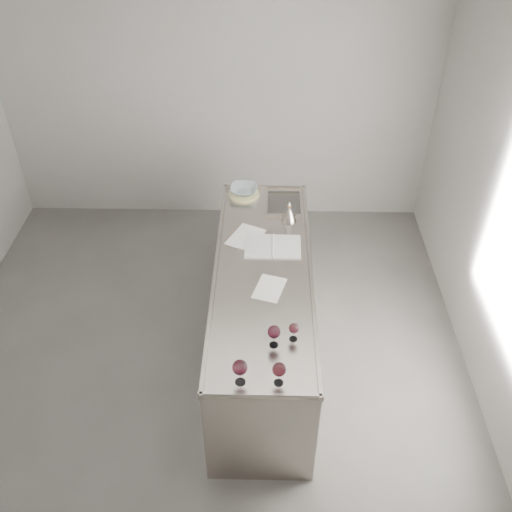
{
  "coord_description": "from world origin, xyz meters",
  "views": [
    {
      "loc": [
        0.52,
        -3.06,
        3.8
      ],
      "look_at": [
        0.44,
        0.38,
        1.02
      ],
      "focal_mm": 40.0,
      "sensor_mm": 36.0,
      "label": 1
    }
  ],
  "objects_px": {
    "wine_glass_middle": "(274,332)",
    "wine_glass_small": "(294,329)",
    "counter": "(263,314)",
    "notebook": "(273,246)",
    "wine_glass_right": "(279,370)",
    "wine_glass_left": "(240,368)",
    "wine_funnel": "(289,215)",
    "ceramic_bowl": "(244,190)"
  },
  "relations": [
    {
      "from": "counter",
      "to": "wine_glass_middle",
      "type": "relative_size",
      "value": 14.07
    },
    {
      "from": "counter",
      "to": "ceramic_bowl",
      "type": "distance_m",
      "value": 1.21
    },
    {
      "from": "notebook",
      "to": "wine_funnel",
      "type": "height_order",
      "value": "wine_funnel"
    },
    {
      "from": "counter",
      "to": "wine_glass_left",
      "type": "relative_size",
      "value": 12.81
    },
    {
      "from": "wine_glass_right",
      "to": "ceramic_bowl",
      "type": "bearing_deg",
      "value": 97.91
    },
    {
      "from": "ceramic_bowl",
      "to": "wine_glass_small",
      "type": "bearing_deg",
      "value": -77.32
    },
    {
      "from": "notebook",
      "to": "wine_glass_small",
      "type": "bearing_deg",
      "value": -80.96
    },
    {
      "from": "wine_glass_middle",
      "to": "wine_glass_small",
      "type": "relative_size",
      "value": 1.22
    },
    {
      "from": "wine_glass_middle",
      "to": "wine_funnel",
      "type": "bearing_deg",
      "value": 84.7
    },
    {
      "from": "counter",
      "to": "wine_funnel",
      "type": "bearing_deg",
      "value": 72.34
    },
    {
      "from": "wine_funnel",
      "to": "wine_glass_small",
      "type": "bearing_deg",
      "value": -90.06
    },
    {
      "from": "wine_glass_right",
      "to": "notebook",
      "type": "relative_size",
      "value": 0.37
    },
    {
      "from": "wine_glass_middle",
      "to": "ceramic_bowl",
      "type": "bearing_deg",
      "value": 98.33
    },
    {
      "from": "wine_glass_left",
      "to": "wine_glass_middle",
      "type": "height_order",
      "value": "wine_glass_left"
    },
    {
      "from": "wine_glass_middle",
      "to": "wine_funnel",
      "type": "xyz_separation_m",
      "value": [
        0.13,
        1.44,
        -0.06
      ]
    },
    {
      "from": "counter",
      "to": "notebook",
      "type": "distance_m",
      "value": 0.57
    },
    {
      "from": "counter",
      "to": "ceramic_bowl",
      "type": "bearing_deg",
      "value": 99.96
    },
    {
      "from": "counter",
      "to": "notebook",
      "type": "bearing_deg",
      "value": 75.54
    },
    {
      "from": "wine_glass_right",
      "to": "wine_funnel",
      "type": "relative_size",
      "value": 0.87
    },
    {
      "from": "wine_glass_right",
      "to": "wine_glass_small",
      "type": "xyz_separation_m",
      "value": [
        0.1,
        0.37,
        -0.02
      ]
    },
    {
      "from": "counter",
      "to": "wine_glass_left",
      "type": "xyz_separation_m",
      "value": [
        -0.13,
        -1.08,
        0.6
      ]
    },
    {
      "from": "wine_glass_left",
      "to": "notebook",
      "type": "relative_size",
      "value": 0.41
    },
    {
      "from": "wine_glass_right",
      "to": "wine_funnel",
      "type": "height_order",
      "value": "wine_funnel"
    },
    {
      "from": "wine_glass_left",
      "to": "wine_glass_small",
      "type": "distance_m",
      "value": 0.51
    },
    {
      "from": "ceramic_bowl",
      "to": "wine_funnel",
      "type": "bearing_deg",
      "value": -45.19
    },
    {
      "from": "wine_glass_small",
      "to": "wine_glass_right",
      "type": "bearing_deg",
      "value": -105.4
    },
    {
      "from": "ceramic_bowl",
      "to": "wine_funnel",
      "type": "relative_size",
      "value": 1.25
    },
    {
      "from": "wine_glass_middle",
      "to": "wine_glass_right",
      "type": "relative_size",
      "value": 1.0
    },
    {
      "from": "wine_glass_small",
      "to": "notebook",
      "type": "distance_m",
      "value": 1.02
    },
    {
      "from": "counter",
      "to": "wine_glass_small",
      "type": "distance_m",
      "value": 0.93
    },
    {
      "from": "counter",
      "to": "wine_glass_middle",
      "type": "xyz_separation_m",
      "value": [
        0.08,
        -0.77,
        0.59
      ]
    },
    {
      "from": "wine_glass_middle",
      "to": "wine_glass_small",
      "type": "xyz_separation_m",
      "value": [
        0.13,
        0.06,
        -0.02
      ]
    },
    {
      "from": "counter",
      "to": "wine_glass_small",
      "type": "xyz_separation_m",
      "value": [
        0.21,
        -0.71,
        0.57
      ]
    },
    {
      "from": "notebook",
      "to": "ceramic_bowl",
      "type": "xyz_separation_m",
      "value": [
        -0.27,
        0.78,
        0.04
      ]
    },
    {
      "from": "wine_glass_left",
      "to": "ceramic_bowl",
      "type": "relative_size",
      "value": 0.77
    },
    {
      "from": "wine_glass_left",
      "to": "wine_funnel",
      "type": "distance_m",
      "value": 1.79
    },
    {
      "from": "wine_glass_left",
      "to": "ceramic_bowl",
      "type": "distance_m",
      "value": 2.16
    },
    {
      "from": "counter",
      "to": "wine_glass_left",
      "type": "distance_m",
      "value": 1.24
    },
    {
      "from": "counter",
      "to": "wine_glass_small",
      "type": "height_order",
      "value": "wine_glass_small"
    },
    {
      "from": "wine_glass_left",
      "to": "wine_glass_right",
      "type": "height_order",
      "value": "wine_glass_left"
    },
    {
      "from": "wine_glass_small",
      "to": "notebook",
      "type": "bearing_deg",
      "value": 97.68
    },
    {
      "from": "wine_funnel",
      "to": "counter",
      "type": "bearing_deg",
      "value": -107.66
    }
  ]
}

